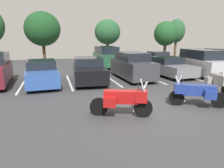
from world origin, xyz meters
name	(u,v)px	position (x,y,z in m)	size (l,w,h in m)	color
ground	(146,111)	(0.00, 0.00, -0.05)	(44.00, 44.00, 0.10)	#38383A
motorcycle_touring	(123,99)	(-1.10, -0.36, 0.65)	(2.18, 1.18, 1.39)	black
motorcycle_second	(196,92)	(2.18, -0.13, 0.64)	(2.13, 1.39, 1.35)	black
motorcycle_third	(219,81)	(4.65, 1.28, 0.66)	(1.07, 2.21, 1.40)	black
parking_stripes	(91,81)	(-1.08, 6.26, 0.00)	(25.87, 4.84, 0.01)	silver
car_blue	(42,73)	(-4.17, 5.99, 0.72)	(2.04, 4.68, 1.49)	#2D519E
car_black	(89,70)	(-1.26, 6.07, 0.75)	(2.25, 4.67, 1.56)	black
car_charcoal	(132,66)	(1.82, 6.19, 0.91)	(1.91, 4.49, 1.86)	#38383D
car_grey	(168,67)	(4.88, 6.56, 0.68)	(2.26, 4.74, 1.41)	slate
car_silver	(201,63)	(7.38, 6.01, 0.97)	(2.21, 4.82, 1.96)	#B7B7BC
car_far_green	(107,57)	(1.64, 12.58, 0.99)	(1.93, 4.73, 2.00)	#235638
car_far_red	(134,59)	(4.51, 12.51, 0.72)	(2.05, 4.78, 1.43)	maroon
car_far_tan	(159,58)	(7.37, 12.59, 0.68)	(1.91, 4.38, 1.40)	tan
tree_center_left	(107,32)	(3.73, 20.12, 3.55)	(3.41, 3.41, 5.19)	#4C3823
tree_center_right	(42,29)	(-4.49, 20.91, 3.90)	(4.42, 4.42, 6.03)	#4C3823
tree_right	(166,34)	(10.35, 16.57, 3.32)	(2.91, 2.91, 4.86)	#4C3823
tree_rear	(176,31)	(14.17, 20.14, 3.77)	(2.48, 2.48, 5.49)	#4C3823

